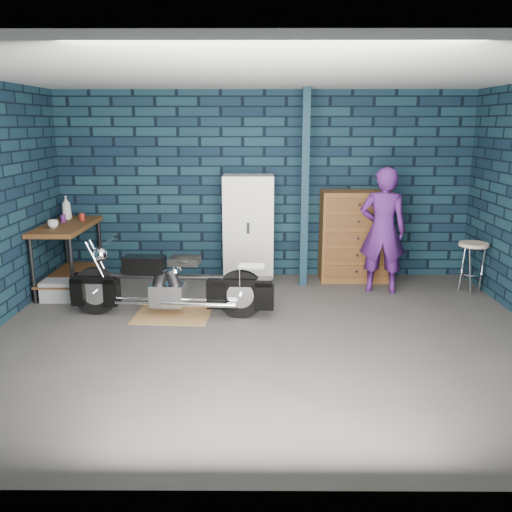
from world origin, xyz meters
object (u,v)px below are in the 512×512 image
at_px(shop_stool, 472,268).
at_px(storage_bin, 59,290).
at_px(person, 383,230).
at_px(workbench, 69,257).
at_px(tool_chest, 355,236).
at_px(motorcycle, 171,279).
at_px(locker, 248,228).

bearing_deg(shop_stool, storage_bin, -176.43).
height_order(person, storage_bin, person).
distance_m(workbench, tool_chest, 4.02).
xyz_separation_m(motorcycle, person, (2.68, 0.98, 0.39)).
bearing_deg(person, motorcycle, 30.37).
distance_m(workbench, storage_bin, 0.60).
relative_size(storage_bin, tool_chest, 0.32).
distance_m(person, storage_bin, 4.31).
height_order(workbench, storage_bin, workbench).
relative_size(storage_bin, shop_stool, 0.61).
relative_size(person, shop_stool, 2.44).
bearing_deg(person, shop_stool, -172.93).
height_order(tool_chest, shop_stool, tool_chest).
relative_size(person, storage_bin, 4.02).
relative_size(storage_bin, locker, 0.28).
height_order(storage_bin, shop_stool, shop_stool).
distance_m(workbench, locker, 2.52).
bearing_deg(locker, motorcycle, -119.45).
bearing_deg(locker, workbench, -168.93).
bearing_deg(workbench, storage_bin, -87.71).
bearing_deg(storage_bin, locker, 21.93).
bearing_deg(tool_chest, workbench, -173.14).
height_order(motorcycle, locker, locker).
height_order(motorcycle, tool_chest, tool_chest).
xyz_separation_m(locker, shop_stool, (3.01, -0.64, -0.42)).
distance_m(storage_bin, tool_chest, 4.12).
relative_size(workbench, locker, 0.92).
relative_size(motorcycle, shop_stool, 2.96).
bearing_deg(locker, tool_chest, 0.00).
relative_size(locker, shop_stool, 2.20).
xyz_separation_m(locker, tool_chest, (1.53, 0.00, -0.11)).
bearing_deg(shop_stool, tool_chest, 156.51).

